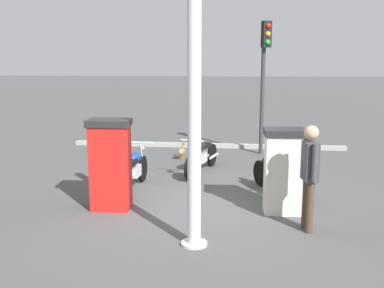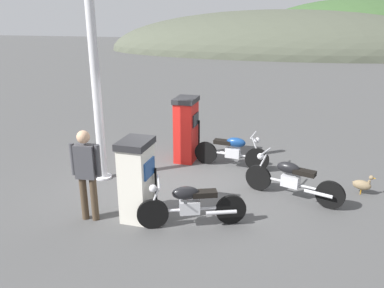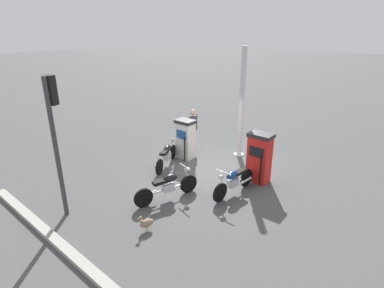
# 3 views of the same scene
# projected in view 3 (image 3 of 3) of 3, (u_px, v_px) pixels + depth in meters

# --- Properties ---
(ground_plane) EXTENTS (120.00, 120.00, 0.00)m
(ground_plane) POSITION_uv_depth(u_px,v_px,m) (214.00, 171.00, 11.08)
(ground_plane) COLOR #4C4C4C
(fuel_pump_near) EXTENTS (0.58, 0.71, 1.54)m
(fuel_pump_near) POSITION_uv_depth(u_px,v_px,m) (185.00, 139.00, 11.94)
(fuel_pump_near) COLOR silver
(fuel_pump_near) RESTS_ON ground
(fuel_pump_far) EXTENTS (0.58, 0.77, 1.68)m
(fuel_pump_far) POSITION_uv_depth(u_px,v_px,m) (259.00, 157.00, 10.08)
(fuel_pump_far) COLOR red
(fuel_pump_far) RESTS_ON ground
(motorcycle_near_pump) EXTENTS (1.86, 0.90, 0.92)m
(motorcycle_near_pump) POSITION_uv_depth(u_px,v_px,m) (167.00, 155.00, 11.34)
(motorcycle_near_pump) COLOR black
(motorcycle_near_pump) RESTS_ON ground
(motorcycle_far_pump) EXTENTS (1.92, 0.56, 0.93)m
(motorcycle_far_pump) POSITION_uv_depth(u_px,v_px,m) (233.00, 180.00, 9.41)
(motorcycle_far_pump) COLOR black
(motorcycle_far_pump) RESTS_ON ground
(motorcycle_extra) EXTENTS (2.03, 0.87, 0.93)m
(motorcycle_extra) POSITION_uv_depth(u_px,v_px,m) (168.00, 186.00, 9.14)
(motorcycle_extra) COLOR black
(motorcycle_extra) RESTS_ON ground
(attendant_person) EXTENTS (0.58, 0.26, 1.73)m
(attendant_person) POSITION_uv_depth(u_px,v_px,m) (193.00, 127.00, 12.66)
(attendant_person) COLOR #473828
(attendant_person) RESTS_ON ground
(wandering_duck) EXTENTS (0.46, 0.29, 0.46)m
(wandering_duck) POSITION_uv_depth(u_px,v_px,m) (146.00, 223.00, 7.79)
(wandering_duck) COLOR #847051
(wandering_duck) RESTS_ON ground
(roadside_traffic_light) EXTENTS (0.40, 0.29, 3.77)m
(roadside_traffic_light) POSITION_uv_depth(u_px,v_px,m) (54.00, 124.00, 7.69)
(roadside_traffic_light) COLOR #38383A
(roadside_traffic_light) RESTS_ON ground
(canopy_support_pole) EXTENTS (0.40, 0.40, 4.21)m
(canopy_support_pole) POSITION_uv_depth(u_px,v_px,m) (242.00, 106.00, 11.76)
(canopy_support_pole) COLOR silver
(canopy_support_pole) RESTS_ON ground
(road_edge_kerb) EXTENTS (0.58, 8.51, 0.12)m
(road_edge_kerb) POSITION_uv_depth(u_px,v_px,m) (71.00, 254.00, 6.97)
(road_edge_kerb) COLOR #9E9E93
(road_edge_kerb) RESTS_ON ground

